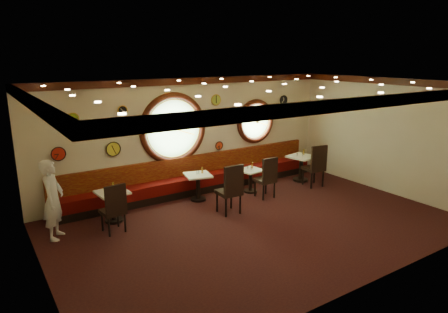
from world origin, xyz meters
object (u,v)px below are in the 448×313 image
condiment_c_bottle (252,165)px  chair_b (231,186)px  condiment_a_salt (106,190)px  condiment_d_pepper (303,155)px  chair_c (267,175)px  condiment_c_salt (248,167)px  condiment_c_pepper (251,168)px  condiment_d_bottle (304,152)px  condiment_a_bottle (113,186)px  condiment_a_pepper (113,189)px  table_b (198,184)px  condiment_d_salt (297,154)px  table_c (251,178)px  chair_a (114,205)px  waiter (53,200)px  condiment_b_salt (197,172)px  condiment_b_bottle (202,170)px  table_a (113,203)px  table_d (301,165)px  chair_d (316,163)px  condiment_b_pepper (199,172)px

condiment_c_bottle → chair_b: bearing=-142.5°
condiment_a_salt → condiment_d_pepper: size_ratio=1.03×
chair_c → condiment_c_salt: size_ratio=7.85×
condiment_c_salt → condiment_c_pepper: bearing=-73.5°
condiment_c_bottle → condiment_d_bottle: condiment_d_bottle is taller
condiment_a_bottle → condiment_a_pepper: bearing=-108.1°
table_b → chair_c: size_ratio=1.11×
chair_c → condiment_a_pepper: chair_c is taller
condiment_d_salt → table_c: bearing=-178.3°
chair_a → condiment_a_bottle: bearing=66.9°
chair_b → condiment_d_salt: (3.19, 1.11, 0.13)m
condiment_a_pepper → chair_c: bearing=-10.3°
condiment_d_bottle → waiter: bearing=-178.6°
chair_b → chair_c: (1.45, 0.41, -0.06)m
condiment_b_salt → waiter: size_ratio=0.06×
table_b → condiment_b_bottle: bearing=9.1°
table_b → chair_b: bearing=-81.3°
condiment_d_pepper → condiment_d_bottle: 0.24m
chair_a → condiment_d_bottle: (6.19, 0.64, 0.24)m
chair_b → waiter: waiter is taller
condiment_c_bottle → condiment_d_bottle: 1.99m
chair_a → table_a: bearing=69.7°
table_d → condiment_c_pepper: table_d is taller
table_a → condiment_c_salt: size_ratio=8.17×
table_a → chair_d: 5.87m
table_a → condiment_b_salt: condiment_b_salt is taller
condiment_b_salt → waiter: waiter is taller
condiment_d_pepper → condiment_d_bottle: condiment_d_bottle is taller
condiment_a_pepper → condiment_c_pepper: bearing=-1.4°
condiment_c_salt → condiment_d_pepper: 1.96m
table_a → condiment_a_pepper: 0.33m
condiment_a_pepper → waiter: bearing=-172.5°
condiment_b_salt → condiment_d_bottle: condiment_d_bottle is taller
condiment_c_salt → condiment_b_pepper: bearing=174.5°
condiment_b_salt → waiter: 3.66m
table_c → chair_b: 1.76m
table_a → chair_c: (4.00, -0.73, 0.19)m
condiment_b_pepper → condiment_b_bottle: 0.13m
table_c → condiment_a_bottle: 3.88m
chair_a → chair_c: 4.17m
chair_c → condiment_b_pepper: bearing=152.3°
condiment_b_pepper → condiment_a_bottle: bearing=-179.4°
condiment_d_pepper → condiment_c_salt: bearing=175.1°
condiment_a_bottle → condiment_a_salt: bearing=-155.4°
table_b → condiment_b_bottle: size_ratio=4.55×
condiment_d_pepper → condiment_b_pepper: bearing=174.8°
table_b → condiment_c_bottle: (1.68, -0.15, 0.30)m
condiment_a_salt → condiment_b_pepper: size_ratio=1.22×
table_c → condiment_a_pepper: size_ratio=6.61×
chair_b → condiment_a_pepper: bearing=157.3°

